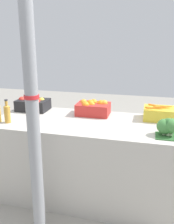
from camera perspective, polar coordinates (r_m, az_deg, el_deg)
The scene contains 8 objects.
ground_plane at distance 2.92m, azimuth 0.00°, elevation -17.97°, with size 10.00×10.00×0.00m, color gray.
market_table at distance 2.71m, azimuth 0.00°, elevation -10.62°, with size 1.92×0.82×0.84m, color #B7B2A8.
support_pole at distance 1.97m, azimuth -12.37°, elevation 0.34°, with size 0.12×0.12×2.24m.
apple_crate at distance 2.98m, azimuth -12.27°, elevation 1.79°, with size 0.35×0.25×0.16m.
orange_crate at distance 2.74m, azimuth 1.33°, elevation 1.00°, with size 0.35×0.25×0.17m.
carrot_crate at distance 2.68m, azimuth 16.60°, elevation -0.33°, with size 0.35×0.25×0.16m.
broccoli_pile at distance 2.26m, azimuth 18.07°, elevation -3.14°, with size 0.22×0.19×0.16m.
juice_bottle_amber at distance 2.60m, azimuth -17.78°, elevation -0.21°, with size 0.06×0.06×0.24m.
Camera 1 is at (0.59, -2.33, 1.67)m, focal length 40.00 mm.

